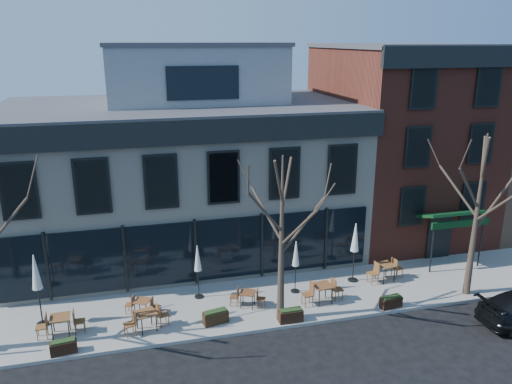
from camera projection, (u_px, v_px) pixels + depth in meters
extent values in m
plane|color=black|center=(197.00, 287.00, 23.93)|extent=(120.00, 120.00, 0.00)
cube|color=gray|center=(274.00, 299.00, 22.68)|extent=(33.50, 4.70, 0.15)
cube|color=beige|center=(182.00, 180.00, 27.39)|extent=(18.00, 10.00, 8.00)
cube|color=#47474C|center=(178.00, 106.00, 26.20)|extent=(18.30, 10.30, 0.30)
cube|color=black|center=(191.00, 132.00, 21.61)|extent=(18.30, 0.25, 1.10)
cube|color=black|center=(196.00, 251.00, 23.32)|extent=(17.20, 0.12, 3.00)
cube|color=black|center=(4.00, 238.00, 24.94)|extent=(0.12, 7.50, 3.00)
cube|color=gray|center=(194.00, 74.00, 26.91)|extent=(9.00, 6.50, 3.00)
cube|color=brown|center=(397.00, 142.00, 30.02)|extent=(8.00, 10.00, 11.00)
cube|color=#47474C|center=(405.00, 46.00, 28.39)|extent=(8.20, 10.20, 0.25)
cube|color=black|center=(461.00, 57.00, 23.78)|extent=(8.20, 0.25, 1.00)
cube|color=#0C3616|center=(451.00, 214.00, 25.36)|extent=(3.20, 1.66, 0.67)
cube|color=black|center=(439.00, 238.00, 26.58)|extent=(1.40, 0.10, 2.50)
cone|color=#382B21|center=(281.00, 241.00, 19.95)|extent=(0.34, 0.34, 7.04)
cylinder|color=#382B21|center=(303.00, 226.00, 20.18)|extent=(2.00, 0.46, 2.21)
cylinder|color=#382B21|center=(266.00, 213.00, 20.38)|extent=(0.93, 1.84, 1.91)
cylinder|color=#382B21|center=(265.00, 213.00, 19.12)|extent=(1.61, 0.68, 1.97)
cylinder|color=#382B21|center=(298.00, 228.00, 19.00)|extent=(0.93, 1.83, 2.03)
cone|color=#382B21|center=(476.00, 217.00, 22.01)|extent=(0.34, 0.34, 7.48)
cylinder|color=#382B21|center=(495.00, 202.00, 22.25)|extent=(2.12, 0.48, 2.35)
cylinder|color=#382B21|center=(458.00, 191.00, 22.47)|extent=(0.98, 1.94, 2.03)
cylinder|color=#382B21|center=(469.00, 189.00, 21.12)|extent=(1.71, 0.71, 2.09)
cylinder|color=#382B21|center=(502.00, 203.00, 21.00)|extent=(0.98, 1.94, 2.16)
cube|color=brown|center=(60.00, 317.00, 19.60)|extent=(0.79, 0.79, 0.04)
cylinder|color=black|center=(52.00, 332.00, 19.35)|extent=(0.04, 0.04, 0.78)
cylinder|color=black|center=(69.00, 329.00, 19.52)|extent=(0.04, 0.04, 0.78)
cylinder|color=black|center=(53.00, 323.00, 19.91)|extent=(0.04, 0.04, 0.78)
cylinder|color=black|center=(69.00, 321.00, 20.08)|extent=(0.04, 0.04, 0.78)
cube|color=brown|center=(142.00, 301.00, 21.12)|extent=(0.82, 0.82, 0.04)
cylinder|color=black|center=(135.00, 310.00, 21.02)|extent=(0.04, 0.04, 0.64)
cylinder|color=black|center=(146.00, 311.00, 20.94)|extent=(0.04, 0.04, 0.64)
cylinder|color=black|center=(140.00, 304.00, 21.49)|extent=(0.04, 0.04, 0.64)
cylinder|color=black|center=(151.00, 305.00, 21.41)|extent=(0.04, 0.04, 0.64)
cube|color=brown|center=(146.00, 313.00, 19.93)|extent=(0.94, 0.94, 0.04)
cylinder|color=black|center=(142.00, 327.00, 19.65)|extent=(0.04, 0.04, 0.77)
cylinder|color=black|center=(157.00, 323.00, 19.96)|extent=(0.04, 0.04, 0.77)
cylinder|color=black|center=(137.00, 320.00, 20.14)|extent=(0.04, 0.04, 0.77)
cylinder|color=black|center=(151.00, 316.00, 20.45)|extent=(0.04, 0.04, 0.77)
cube|color=brown|center=(248.00, 293.00, 21.76)|extent=(0.85, 0.85, 0.04)
cylinder|color=black|center=(241.00, 302.00, 21.65)|extent=(0.04, 0.04, 0.66)
cylinder|color=black|center=(252.00, 303.00, 21.57)|extent=(0.04, 0.04, 0.66)
cylinder|color=black|center=(243.00, 296.00, 22.14)|extent=(0.04, 0.04, 0.66)
cylinder|color=black|center=(254.00, 297.00, 22.06)|extent=(0.04, 0.04, 0.66)
cube|color=brown|center=(323.00, 285.00, 22.06)|extent=(0.86, 0.86, 0.05)
cylinder|color=black|center=(319.00, 298.00, 21.79)|extent=(0.05, 0.05, 0.81)
cylinder|color=black|center=(332.00, 296.00, 21.99)|extent=(0.05, 0.05, 0.81)
cylinder|color=black|center=(313.00, 292.00, 22.37)|extent=(0.05, 0.05, 0.81)
cylinder|color=black|center=(326.00, 290.00, 22.57)|extent=(0.05, 0.05, 0.81)
cube|color=brown|center=(386.00, 265.00, 24.09)|extent=(0.91, 0.91, 0.04)
cylinder|color=black|center=(384.00, 276.00, 23.82)|extent=(0.04, 0.04, 0.81)
cylinder|color=black|center=(394.00, 274.00, 24.06)|extent=(0.04, 0.04, 0.81)
cylinder|color=black|center=(376.00, 271.00, 24.36)|extent=(0.04, 0.04, 0.81)
cylinder|color=black|center=(386.00, 269.00, 24.61)|extent=(0.04, 0.04, 0.81)
cylinder|color=black|center=(43.00, 324.00, 20.53)|extent=(0.50, 0.50, 0.07)
cylinder|color=black|center=(39.00, 297.00, 20.17)|extent=(0.06, 0.06, 2.50)
cone|color=silver|center=(36.00, 272.00, 19.84)|extent=(0.41, 0.41, 1.48)
cylinder|color=black|center=(199.00, 296.00, 22.72)|extent=(0.41, 0.41, 0.06)
cylinder|color=black|center=(198.00, 277.00, 22.43)|extent=(0.05, 0.05, 2.04)
cone|color=silver|center=(198.00, 258.00, 22.16)|extent=(0.33, 0.33, 1.20)
cylinder|color=black|center=(295.00, 291.00, 23.22)|extent=(0.41, 0.41, 0.06)
cylinder|color=black|center=(295.00, 272.00, 22.93)|extent=(0.05, 0.05, 2.03)
cone|color=beige|center=(296.00, 253.00, 22.66)|extent=(0.33, 0.33, 1.20)
cylinder|color=black|center=(353.00, 280.00, 24.29)|extent=(0.48, 0.48, 0.06)
cylinder|color=black|center=(354.00, 258.00, 23.95)|extent=(0.05, 0.05, 2.38)
cone|color=white|center=(355.00, 237.00, 23.63)|extent=(0.39, 0.39, 1.40)
cube|color=black|center=(64.00, 347.00, 18.62)|extent=(1.00, 0.51, 0.48)
cube|color=#1E3314|center=(63.00, 341.00, 18.54)|extent=(0.90, 0.42, 0.08)
cube|color=black|center=(216.00, 317.00, 20.58)|extent=(1.09, 0.61, 0.52)
cube|color=#1E3314|center=(215.00, 311.00, 20.50)|extent=(0.98, 0.51, 0.08)
cube|color=#311C10|center=(291.00, 316.00, 20.71)|extent=(1.01, 0.41, 0.50)
cube|color=#1E3314|center=(291.00, 310.00, 20.63)|extent=(0.91, 0.33, 0.08)
cube|color=black|center=(391.00, 302.00, 21.80)|extent=(1.00, 0.49, 0.48)
cube|color=#1E3314|center=(391.00, 297.00, 21.73)|extent=(0.90, 0.40, 0.08)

